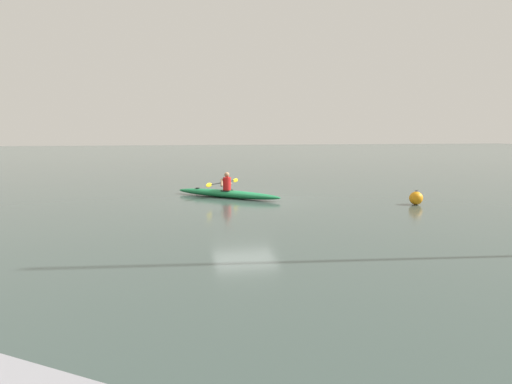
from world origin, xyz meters
TOP-DOWN VIEW (x-y plane):
  - ground_plane at (0.00, 0.00)m, footprint 160.00×160.00m
  - kayak at (0.63, -0.70)m, footprint 4.12×3.69m
  - kayaker at (0.64, -0.71)m, footprint 1.58×1.81m
  - mooring_buoy_white_far at (-5.98, 2.53)m, footprint 0.49×0.49m

SIDE VIEW (x-z plane):
  - ground_plane at x=0.00m, z-range 0.00..0.00m
  - kayak at x=0.63m, z-range 0.00..0.31m
  - mooring_buoy_white_far at x=-5.98m, z-range -0.02..0.51m
  - kayaker at x=0.64m, z-range 0.25..0.99m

